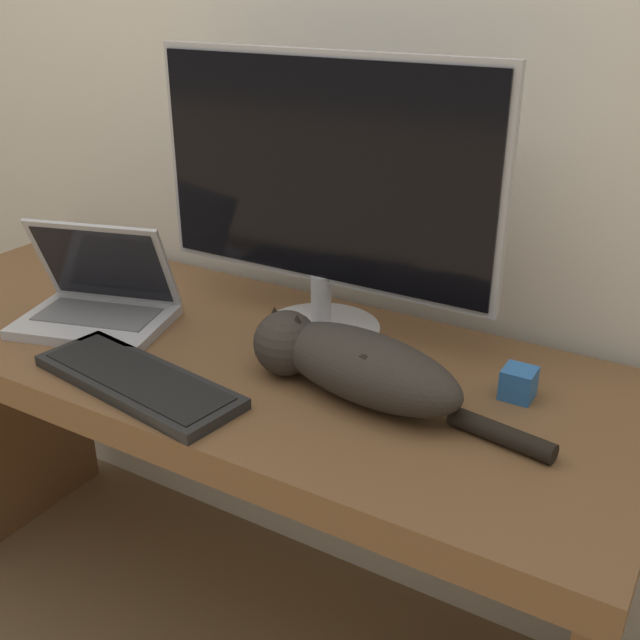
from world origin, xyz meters
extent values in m
cube|color=silver|center=(0.00, 0.67, 1.30)|extent=(6.40, 0.06, 2.60)
cube|color=brown|center=(0.00, 0.31, 0.74)|extent=(1.61, 0.61, 0.06)
cylinder|color=#B2B2B7|center=(0.15, 0.44, 0.78)|extent=(0.23, 0.23, 0.02)
cylinder|color=#B2B2B7|center=(0.15, 0.44, 0.84)|extent=(0.04, 0.04, 0.11)
cube|color=#B2B2B7|center=(0.15, 0.44, 1.09)|extent=(0.69, 0.02, 0.42)
cube|color=black|center=(0.15, 0.43, 1.09)|extent=(0.67, 0.01, 0.40)
cube|color=#B7B7BC|center=(-0.27, 0.24, 0.78)|extent=(0.34, 0.28, 0.02)
cube|color=slate|center=(-0.27, 0.25, 0.79)|extent=(0.26, 0.18, 0.00)
cube|color=#B7B7BC|center=(-0.29, 0.30, 0.88)|extent=(0.31, 0.17, 0.19)
cube|color=black|center=(-0.29, 0.29, 0.88)|extent=(0.27, 0.15, 0.17)
cube|color=black|center=(-0.02, 0.10, 0.78)|extent=(0.43, 0.20, 0.02)
cube|color=black|center=(-0.02, 0.10, 0.79)|extent=(0.39, 0.17, 0.00)
ellipsoid|color=#332D28|center=(0.33, 0.27, 0.82)|extent=(0.38, 0.19, 0.12)
ellipsoid|color=black|center=(0.35, 0.26, 0.86)|extent=(0.18, 0.13, 0.05)
sphere|color=#332D28|center=(0.17, 0.27, 0.82)|extent=(0.12, 0.12, 0.12)
cone|color=black|center=(0.15, 0.28, 0.87)|extent=(0.03, 0.03, 0.03)
cone|color=black|center=(0.20, 0.27, 0.87)|extent=(0.03, 0.03, 0.03)
cylinder|color=black|center=(0.57, 0.25, 0.78)|extent=(0.17, 0.06, 0.03)
cube|color=#2D6BB7|center=(0.55, 0.40, 0.79)|extent=(0.05, 0.05, 0.05)
camera|label=1|loc=(0.83, -0.71, 1.41)|focal=42.00mm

